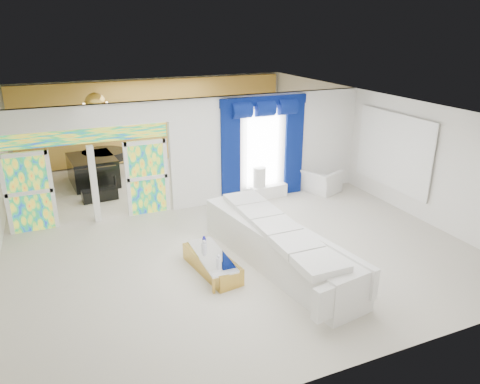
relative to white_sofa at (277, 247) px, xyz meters
name	(u,v)px	position (x,y,z in m)	size (l,w,h in m)	color
floor	(212,218)	(-0.43, 2.88, -0.42)	(12.00, 12.00, 0.00)	#B7AF9E
dividing_wall	(269,146)	(1.72, 3.88, 1.08)	(5.70, 0.18, 3.00)	white
dividing_header	(82,117)	(-3.28, 3.88, 2.30)	(4.30, 0.18, 0.55)	white
stained_panel_left	(29,193)	(-4.71, 3.88, 0.58)	(0.95, 0.04, 2.00)	#994C3F
stained_panel_right	(147,178)	(-1.86, 3.88, 0.58)	(0.95, 0.04, 2.00)	#994C3F
stained_transom	(85,136)	(-3.28, 3.88, 1.83)	(4.00, 0.05, 0.35)	#994C3F
window_pane	(263,149)	(1.47, 3.78, 1.03)	(1.00, 0.02, 2.30)	white
blue_drape_left	(231,155)	(0.47, 3.75, 0.98)	(0.55, 0.10, 2.80)	#04154D
blue_drape_right	(294,147)	(2.47, 3.75, 0.98)	(0.55, 0.10, 2.80)	#04154D
blue_pelmet	(264,101)	(1.47, 3.75, 2.40)	(2.60, 0.12, 0.25)	#04154D
wall_mirror	(393,151)	(4.51, 1.88, 1.13)	(0.04, 2.70, 1.90)	white
gold_curtains	(156,120)	(-0.43, 8.78, 1.08)	(9.70, 0.12, 2.90)	gold
white_sofa	(277,247)	(0.00, 0.00, 0.00)	(0.95, 4.45, 0.85)	silver
coffee_table	(212,264)	(-1.35, 0.30, -0.24)	(0.55, 1.64, 0.36)	gold
console_table	(268,191)	(1.62, 3.67, -0.24)	(1.10, 0.35, 0.37)	white
table_lamp	(259,177)	(1.32, 3.67, 0.23)	(0.36, 0.36, 0.58)	silver
armchair	(320,181)	(3.27, 3.47, -0.08)	(1.07, 0.94, 0.70)	silver
grand_piano	(93,170)	(-2.98, 6.95, 0.02)	(1.34, 1.75, 0.88)	black
piano_bench	(100,195)	(-2.98, 5.35, -0.26)	(0.99, 0.38, 0.33)	black
tv_console	(30,197)	(-4.79, 5.30, -0.04)	(0.53, 0.48, 0.77)	tan
chandelier	(95,103)	(-2.73, 6.28, 2.23)	(0.60, 0.60, 0.60)	gold
decanters	(209,249)	(-1.36, 0.46, 0.01)	(0.17, 0.94, 0.17)	silver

